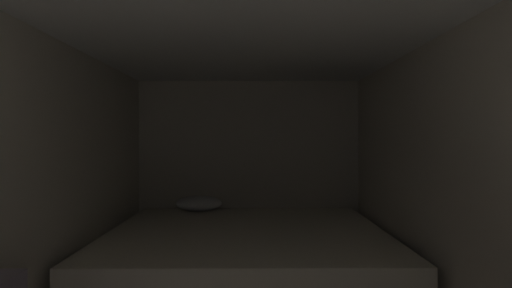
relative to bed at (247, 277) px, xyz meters
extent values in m
cube|color=beige|center=(0.00, 1.10, 0.65)|extent=(2.35, 0.05, 2.05)
cube|color=beige|center=(-1.15, -1.25, 0.65)|extent=(0.05, 4.65, 2.05)
cube|color=beige|center=(1.15, -1.25, 0.65)|extent=(0.05, 4.65, 2.05)
cube|color=white|center=(0.00, -1.25, 1.70)|extent=(2.35, 4.65, 0.05)
cube|color=beige|center=(0.00, 0.00, 0.26)|extent=(2.09, 2.01, 0.22)
ellipsoid|color=white|center=(-0.48, 0.83, 0.45)|extent=(0.45, 0.29, 0.15)
camera|label=1|loc=(0.05, -3.29, 1.07)|focal=29.88mm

